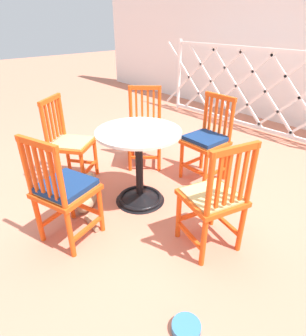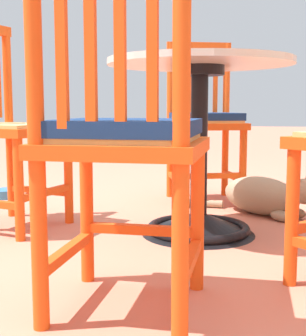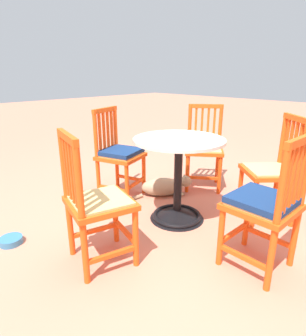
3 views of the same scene
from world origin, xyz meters
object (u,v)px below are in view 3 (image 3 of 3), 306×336
orange_chair_by_planter (265,206)px  tabby_cat (166,187)px  orange_chair_tucked_in (96,204)px  pet_water_bowl (11,241)px  orange_chair_near_fence (119,155)px  cafe_table (178,189)px  orange_chair_at_corner (204,149)px  orange_chair_facing_out (272,172)px

orange_chair_by_planter → tabby_cat: size_ratio=1.37×
orange_chair_by_planter → tabby_cat: 1.35m
orange_chair_tucked_in → pet_water_bowl: (0.35, -0.65, -0.41)m
orange_chair_near_fence → pet_water_bowl: bearing=5.6°
orange_chair_by_planter → tabby_cat: orange_chair_by_planter is taller
cafe_table → orange_chair_at_corner: bearing=-159.9°
orange_chair_facing_out → orange_chair_near_fence: (0.61, -1.32, 0.01)m
orange_chair_tucked_in → orange_chair_by_planter: 1.08m
orange_chair_facing_out → orange_chair_tucked_in: bearing=-21.1°
orange_chair_tucked_in → tabby_cat: 1.27m
cafe_table → orange_chair_near_fence: bearing=-87.7°
orange_chair_facing_out → orange_chair_near_fence: same height
cafe_table → orange_chair_by_planter: size_ratio=0.83×
orange_chair_facing_out → orange_chair_tucked_in: (1.43, -0.55, 0.00)m
orange_chair_by_planter → orange_chair_at_corner: bearing=-129.9°
pet_water_bowl → orange_chair_by_planter: bearing=126.2°
orange_chair_by_planter → pet_water_bowl: (1.07, -1.46, -0.42)m
orange_chair_near_fence → tabby_cat: size_ratio=1.37×
orange_chair_near_fence → tabby_cat: 0.60m
orange_chair_facing_out → orange_chair_at_corner: same height
pet_water_bowl → tabby_cat: bearing=171.3°
orange_chair_at_corner → orange_chair_near_fence: same height
orange_chair_tucked_in → pet_water_bowl: orange_chair_tucked_in is taller
cafe_table → pet_water_bowl: size_ratio=4.47×
cafe_table → tabby_cat: (-0.31, -0.41, -0.19)m
orange_chair_facing_out → orange_chair_near_fence: size_ratio=1.00×
orange_chair_at_corner → orange_chair_tucked_in: bearing=10.4°
pet_water_bowl → orange_chair_tucked_in: bearing=118.4°
orange_chair_at_corner → pet_water_bowl: size_ratio=5.36×
tabby_cat → cafe_table: bearing=53.4°
cafe_table → orange_chair_near_fence: orange_chair_near_fence is taller
tabby_cat → orange_chair_near_fence: bearing=-45.7°
orange_chair_facing_out → orange_chair_by_planter: same height
cafe_table → orange_chair_facing_out: 0.82m
orange_chair_near_fence → tabby_cat: orange_chair_near_fence is taller
tabby_cat → pet_water_bowl: tabby_cat is taller
orange_chair_at_corner → orange_chair_tucked_in: same height
orange_chair_at_corner → orange_chair_tucked_in: 1.67m
orange_chair_by_planter → pet_water_bowl: orange_chair_by_planter is taller
cafe_table → orange_chair_at_corner: size_ratio=0.83×
cafe_table → orange_chair_facing_out: (-0.58, 0.56, 0.15)m
cafe_table → orange_chair_tucked_in: bearing=0.8°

